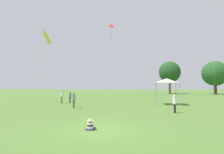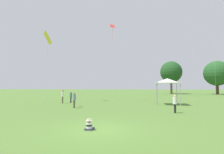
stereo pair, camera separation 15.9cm
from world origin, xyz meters
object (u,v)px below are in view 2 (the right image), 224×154
distant_tree_1 (171,72)px  person_standing_0 (175,102)px  seated_toddler (89,125)px  person_standing_1 (71,96)px  kite_6 (48,39)px  distant_tree_0 (217,73)px  person_standing_4 (74,99)px  canopy_tent (167,81)px  kite_0 (112,30)px  person_standing_2 (63,95)px

distant_tree_1 → person_standing_0: bearing=-100.4°
person_standing_0 → distant_tree_1: bearing=-134.7°
seated_toddler → distant_tree_1: 51.90m
person_standing_1 → distant_tree_1: 40.95m
person_standing_0 → distant_tree_1: distant_tree_1 is taller
person_standing_0 → kite_6: (-12.96, 2.40, 6.63)m
person_standing_0 → person_standing_1: person_standing_1 is taller
person_standing_1 → distant_tree_0: distant_tree_0 is taller
distant_tree_1 → distant_tree_0: bearing=-10.4°
person_standing_1 → person_standing_4: (2.55, -5.60, 0.02)m
canopy_tent → person_standing_0: bearing=-94.9°
seated_toddler → person_standing_4: bearing=122.7°
person_standing_0 → kite_0: 18.63m
person_standing_1 → canopy_tent: 13.09m
person_standing_0 → canopy_tent: bearing=-129.3°
person_standing_0 → distant_tree_1: 44.11m
seated_toddler → person_standing_1: bearing=122.6°
person_standing_0 → kite_0: bearing=-95.8°
person_standing_4 → seated_toddler: bearing=-168.1°
person_standing_4 → distant_tree_0: size_ratio=0.16×
person_standing_0 → kite_6: 14.75m
person_standing_0 → person_standing_4: size_ratio=0.95×
distant_tree_1 → kite_0: bearing=-117.0°
person_standing_1 → kite_6: bearing=-31.7°
distant_tree_0 → distant_tree_1: 13.02m
distant_tree_0 → distant_tree_1: size_ratio=0.95×
person_standing_4 → distant_tree_1: size_ratio=0.15×
person_standing_1 → distant_tree_1: (20.18, 35.11, 6.11)m
person_standing_0 → person_standing_2: (-13.09, 6.91, 0.23)m
kite_0 → distant_tree_0: 39.45m
person_standing_2 → distant_tree_1: bearing=103.4°
canopy_tent → kite_6: size_ratio=0.40×
person_standing_2 → kite_0: kite_0 is taller
kite_6 → person_standing_1: bearing=1.0°
person_standing_1 → person_standing_4: 6.16m
person_standing_0 → kite_6: kite_6 is taller
kite_6 → distant_tree_1: size_ratio=0.79×
person_standing_2 → kite_0: bearing=90.8°
person_standing_4 → kite_6: size_ratio=0.19×
person_standing_4 → distant_tree_1: distant_tree_1 is taller
person_standing_2 → canopy_tent: 13.84m
kite_0 → kite_6: (-5.75, -10.86, -4.29)m
seated_toddler → person_standing_1: 16.00m
seated_toddler → person_standing_2: size_ratio=0.31×
person_standing_0 → canopy_tent: (0.62, 7.18, 2.05)m
kite_0 → seated_toddler: bearing=-67.9°
person_standing_4 → kite_6: bearing=74.5°
kite_0 → canopy_tent: bearing=-20.2°
person_standing_1 → kite_0: bearing=112.0°
person_standing_2 → kite_0: (5.88, 6.35, 10.69)m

